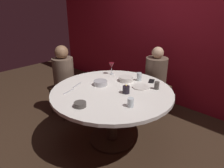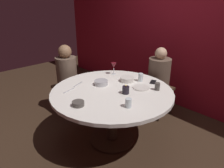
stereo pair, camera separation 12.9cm
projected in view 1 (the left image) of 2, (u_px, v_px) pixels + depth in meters
name	position (u px, v px, depth m)	size (l,w,h in m)	color
ground_plane	(112.00, 139.00, 2.79)	(8.00, 8.00, 0.00)	#382619
back_wall	(178.00, 30.00, 3.35)	(6.00, 0.10, 2.60)	maroon
dining_table	(112.00, 100.00, 2.56)	(1.49, 1.49, 0.73)	white
seated_diner_left	(63.00, 73.00, 3.17)	(0.40, 0.40, 1.13)	#3F2D1E
seated_diner_back	(156.00, 73.00, 3.20)	(0.40, 0.40, 1.11)	#3F2D1E
candle_holder	(126.00, 90.00, 2.41)	(0.08, 0.08, 0.11)	black
wine_glass	(112.00, 66.00, 2.98)	(0.08, 0.08, 0.18)	silver
dinner_plate	(141.00, 87.00, 2.58)	(0.21, 0.21, 0.01)	silver
cell_phone	(151.00, 81.00, 2.77)	(0.07, 0.14, 0.01)	black
bowl_serving_large	(100.00, 83.00, 2.64)	(0.18, 0.18, 0.06)	#B7B7BC
bowl_salad_center	(80.00, 104.00, 2.12)	(0.13, 0.13, 0.05)	#4C4742
bowl_small_white	(126.00, 79.00, 2.77)	(0.19, 0.19, 0.06)	silver
cup_near_candle	(139.00, 77.00, 2.78)	(0.07, 0.07, 0.11)	silver
cup_by_left_diner	(157.00, 85.00, 2.52)	(0.06, 0.06, 0.10)	#4C4742
cup_by_right_diner	(131.00, 102.00, 2.11)	(0.07, 0.07, 0.10)	silver
fork_near_plate	(69.00, 92.00, 2.46)	(0.02, 0.18, 0.01)	#B7B7BC
knife_near_plate	(77.00, 85.00, 2.64)	(0.02, 0.18, 0.01)	#B7B7BC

